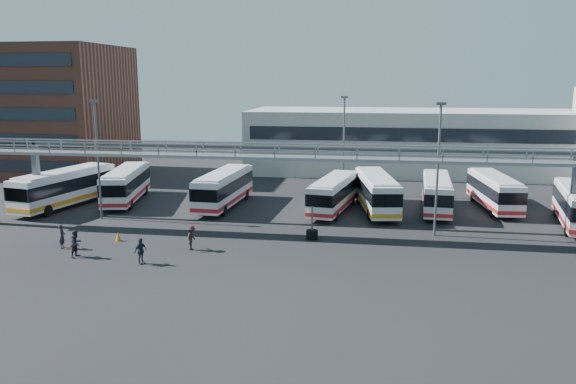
# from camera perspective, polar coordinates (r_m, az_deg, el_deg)

# --- Properties ---
(ground) EXTENTS (140.00, 140.00, 0.00)m
(ground) POSITION_cam_1_polar(r_m,az_deg,el_deg) (38.74, -2.41, -6.46)
(ground) COLOR black
(ground) RESTS_ON ground
(gantry) EXTENTS (51.40, 5.15, 7.10)m
(gantry) POSITION_cam_1_polar(r_m,az_deg,el_deg) (43.13, -0.93, 2.90)
(gantry) COLOR gray
(gantry) RESTS_ON ground
(apartment_building) EXTENTS (18.00, 15.00, 16.00)m
(apartment_building) POSITION_cam_1_polar(r_m,az_deg,el_deg) (78.11, -23.20, 7.62)
(apartment_building) COLOR brown
(apartment_building) RESTS_ON ground
(warehouse) EXTENTS (42.00, 14.00, 8.00)m
(warehouse) POSITION_cam_1_polar(r_m,az_deg,el_deg) (74.70, 12.56, 5.05)
(warehouse) COLOR #9E9E99
(warehouse) RESTS_ON ground
(light_pole_left) EXTENTS (0.70, 0.35, 10.21)m
(light_pole_left) POSITION_cam_1_polar(r_m,az_deg,el_deg) (50.33, -18.78, 3.76)
(light_pole_left) COLOR #4C4F54
(light_pole_left) RESTS_ON ground
(light_pole_mid) EXTENTS (0.70, 0.35, 10.21)m
(light_pole_mid) POSITION_cam_1_polar(r_m,az_deg,el_deg) (43.82, 15.00, 2.94)
(light_pole_mid) COLOR #4C4F54
(light_pole_mid) RESTS_ON ground
(light_pole_back) EXTENTS (0.70, 0.35, 10.21)m
(light_pole_back) POSITION_cam_1_polar(r_m,az_deg,el_deg) (58.57, 5.69, 5.30)
(light_pole_back) COLOR #4C4F54
(light_pole_back) RESTS_ON ground
(bus_0) EXTENTS (4.88, 11.89, 3.52)m
(bus_0) POSITION_cam_1_polar(r_m,az_deg,el_deg) (56.81, -21.72, 0.50)
(bus_0) COLOR silver
(bus_0) RESTS_ON ground
(bus_1) EXTENTS (4.67, 11.17, 3.31)m
(bus_1) POSITION_cam_1_polar(r_m,az_deg,el_deg) (57.25, -16.11, 0.83)
(bus_1) COLOR silver
(bus_1) RESTS_ON ground
(bus_3) EXTENTS (3.11, 11.19, 3.36)m
(bus_3) POSITION_cam_1_polar(r_m,az_deg,el_deg) (53.25, -6.53, 0.47)
(bus_3) COLOR silver
(bus_3) RESTS_ON ground
(bus_5) EXTENTS (4.06, 10.54, 3.12)m
(bus_5) POSITION_cam_1_polar(r_m,az_deg,el_deg) (51.19, 4.68, -0.09)
(bus_5) COLOR silver
(bus_5) RESTS_ON ground
(bus_6) EXTENTS (4.36, 11.33, 3.36)m
(bus_6) POSITION_cam_1_polar(r_m,az_deg,el_deg) (51.75, 8.97, 0.08)
(bus_6) COLOR silver
(bus_6) RESTS_ON ground
(bus_7) EXTENTS (3.09, 10.53, 3.16)m
(bus_7) POSITION_cam_1_polar(r_m,az_deg,el_deg) (52.86, 14.86, -0.05)
(bus_7) COLOR silver
(bus_7) RESTS_ON ground
(bus_8) EXTENTS (3.42, 10.57, 3.15)m
(bus_8) POSITION_cam_1_polar(r_m,az_deg,el_deg) (55.50, 20.20, 0.16)
(bus_8) COLOR silver
(bus_8) RESTS_ON ground
(pedestrian_a) EXTENTS (0.56, 0.72, 1.75)m
(pedestrian_a) POSITION_cam_1_polar(r_m,az_deg,el_deg) (43.21, -21.98, -4.20)
(pedestrian_a) COLOR black
(pedestrian_a) RESTS_ON ground
(pedestrian_b) EXTENTS (0.88, 1.04, 1.88)m
(pedestrian_b) POSITION_cam_1_polar(r_m,az_deg,el_deg) (40.78, -20.71, -4.91)
(pedestrian_b) COLOR #23202D
(pedestrian_b) RESTS_ON ground
(pedestrian_c) EXTENTS (0.66, 1.14, 1.76)m
(pedestrian_c) POSITION_cam_1_polar(r_m,az_deg,el_deg) (40.28, -9.79, -4.61)
(pedestrian_c) COLOR black
(pedestrian_c) RESTS_ON ground
(pedestrian_d) EXTENTS (0.79, 1.11, 1.75)m
(pedestrian_d) POSITION_cam_1_polar(r_m,az_deg,el_deg) (37.98, -14.75, -5.82)
(pedestrian_d) COLOR #1A222F
(pedestrian_d) RESTS_ON ground
(cone_left) EXTENTS (0.54, 0.54, 0.66)m
(cone_left) POSITION_cam_1_polar(r_m,az_deg,el_deg) (43.91, -16.88, -4.35)
(cone_left) COLOR orange
(cone_left) RESTS_ON ground
(cone_right) EXTENTS (0.54, 0.54, 0.66)m
(cone_right) POSITION_cam_1_polar(r_m,az_deg,el_deg) (42.94, -21.13, -4.99)
(cone_right) COLOR orange
(cone_right) RESTS_ON ground
(tire_stack) EXTENTS (0.89, 0.89, 2.54)m
(tire_stack) POSITION_cam_1_polar(r_m,az_deg,el_deg) (42.47, 2.46, -4.25)
(tire_stack) COLOR black
(tire_stack) RESTS_ON ground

